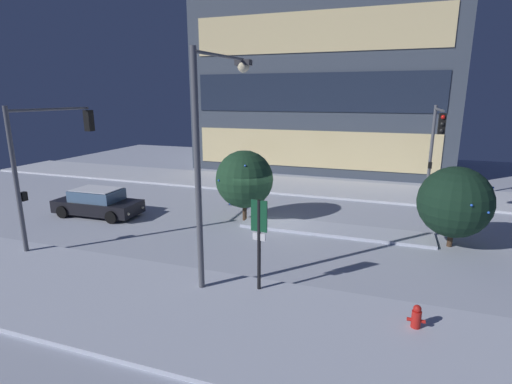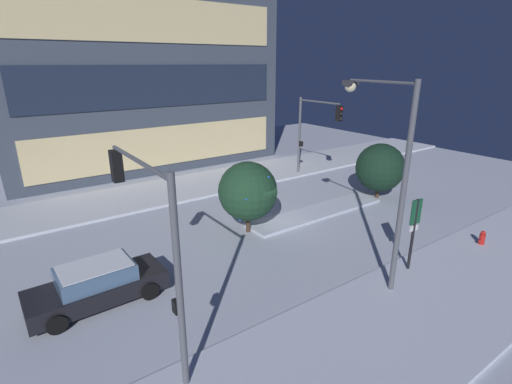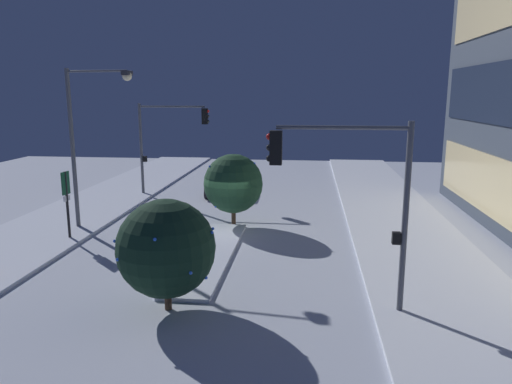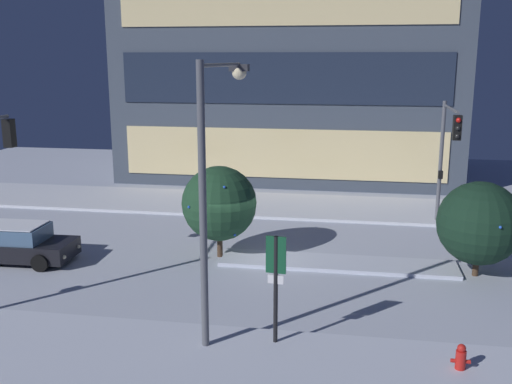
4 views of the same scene
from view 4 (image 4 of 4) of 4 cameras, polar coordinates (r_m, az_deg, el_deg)
name	(u,v)px [view 4 (image 4 of 4)]	position (r m, az deg, el deg)	size (l,w,h in m)	color
ground	(247,260)	(23.32, -0.86, -6.64)	(52.00, 52.00, 0.00)	silver
curb_strip_near	(185,372)	(15.60, -6.86, -16.93)	(52.00, 5.20, 0.14)	silver
curb_strip_far	(276,205)	(31.51, 1.98, -1.30)	(52.00, 5.20, 0.14)	silver
median_strip	(337,263)	(23.02, 7.86, -6.85)	(9.00, 1.80, 0.14)	silver
car_near	(14,244)	(24.89, -22.38, -4.65)	(4.83, 2.17, 1.49)	black
traffic_light_corner_far_right	(447,145)	(27.45, 18.01, 4.33)	(0.32, 4.19, 5.84)	#565960
street_lamp_arched	(215,161)	(15.92, -4.00, 2.99)	(0.76, 3.37, 7.75)	#565960
fire_hydrant	(461,360)	(16.23, 19.18, -15.06)	(0.48, 0.26, 0.81)	red
parking_info_sign	(276,277)	(16.02, 1.93, -8.19)	(0.55, 0.12, 3.18)	black
decorated_tree_median	(479,223)	(22.64, 20.80, -2.85)	(3.02, 3.02, 3.50)	#473323
decorated_tree_left_of_median	(219,204)	(23.20, -3.57, -1.12)	(2.96, 2.96, 3.67)	#473323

